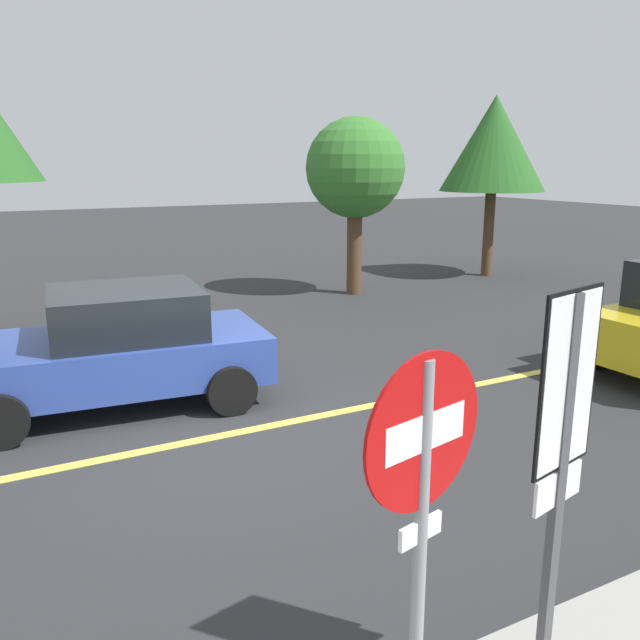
% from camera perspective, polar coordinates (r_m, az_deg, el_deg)
% --- Properties ---
extents(ground_plane, '(80.00, 80.00, 0.00)m').
position_cam_1_polar(ground_plane, '(7.82, -9.12, -10.14)').
color(ground_plane, '#2D2D30').
extents(lane_marking_centre, '(28.00, 0.16, 0.01)m').
position_cam_1_polar(lane_marking_centre, '(9.12, 9.13, -6.54)').
color(lane_marking_centre, '#E0D14C').
extents(stop_sign, '(0.75, 0.19, 2.34)m').
position_cam_1_polar(stop_sign, '(3.17, 8.91, -15.69)').
color(stop_sign, gray).
rests_on(stop_sign, ground_plane).
extents(speed_limit_sign, '(0.53, 0.13, 2.52)m').
position_cam_1_polar(speed_limit_sign, '(3.74, 20.63, -8.85)').
color(speed_limit_sign, '#4C4C51').
rests_on(speed_limit_sign, ground_plane).
extents(car_blue_behind_van, '(4.07, 2.38, 1.55)m').
position_cam_1_polar(car_blue_behind_van, '(8.90, -17.41, -2.26)').
color(car_blue_behind_van, '#2D479E').
rests_on(car_blue_behind_van, ground_plane).
extents(tree_left_verge, '(2.84, 2.84, 4.87)m').
position_cam_1_polar(tree_left_verge, '(18.75, 15.03, 14.68)').
color(tree_left_verge, '#513823').
rests_on(tree_left_verge, ground_plane).
extents(tree_centre_verge, '(2.33, 2.33, 4.16)m').
position_cam_1_polar(tree_centre_verge, '(15.58, 3.12, 13.05)').
color(tree_centre_verge, '#513823').
rests_on(tree_centre_verge, ground_plane).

